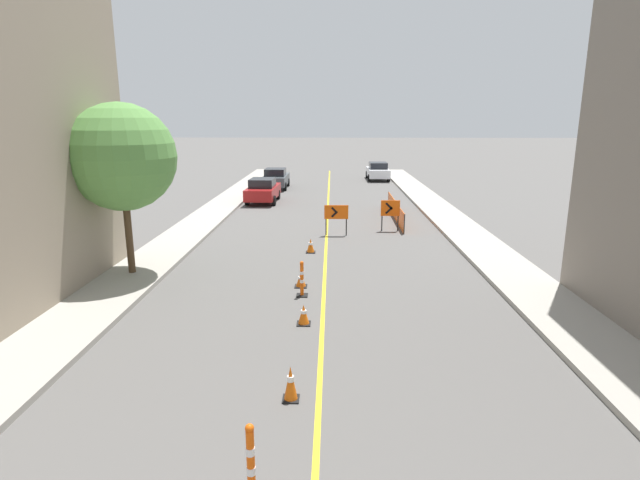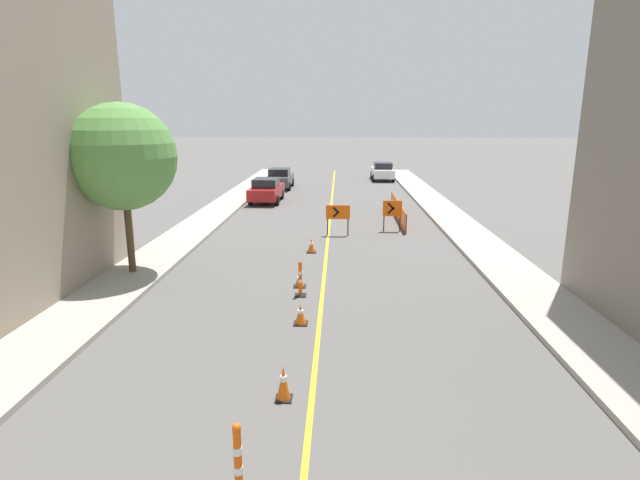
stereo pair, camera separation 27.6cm
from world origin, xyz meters
name	(u,v)px [view 1 (the left image)]	position (x,y,z in m)	size (l,w,h in m)	color
lane_stripe	(327,225)	(0.00, 27.80, 0.00)	(0.12, 55.60, 0.01)	gold
sidewalk_left	(200,223)	(-6.66, 27.80, 0.08)	(2.17, 55.60, 0.15)	#9E998E
sidewalk_right	(456,225)	(6.66, 27.80, 0.08)	(2.17, 55.60, 0.15)	#9E998E
traffic_cone_third	(291,383)	(-0.55, 11.28, 0.35)	(0.33, 0.33, 0.72)	black
traffic_cone_fourth	(304,315)	(-0.50, 15.00, 0.28)	(0.37, 0.37, 0.56)	black
traffic_cone_fifth	(301,280)	(-0.77, 18.09, 0.24)	(0.41, 0.41, 0.48)	black
traffic_cone_farthest	(311,246)	(-0.63, 22.41, 0.29)	(0.39, 0.39, 0.59)	black
delineator_post_front	(251,470)	(-0.89, 8.52, 0.57)	(0.38, 0.38, 1.30)	black
delineator_post_rear	(302,281)	(-0.68, 17.21, 0.48)	(0.35, 0.35, 1.13)	black
arrow_barricade_primary	(336,214)	(0.45, 25.55, 1.05)	(1.13, 0.10, 1.45)	#EF560C
arrow_barricade_secondary	(390,210)	(3.10, 26.57, 1.07)	(0.92, 0.08, 1.53)	#EF560C
safety_mesh_fence	(395,210)	(3.74, 29.62, 0.49)	(0.11, 7.57, 0.97)	#EF560C
parked_car_curb_near	(263,190)	(-4.30, 35.08, 0.80)	(1.95, 4.36, 1.59)	maroon
parked_car_curb_mid	(276,178)	(-4.21, 41.80, 0.80)	(1.94, 4.32, 1.59)	#474C51
parked_car_curb_far	(378,171)	(4.37, 47.64, 0.80)	(1.94, 4.32, 1.59)	silver
street_tree_left_near	(122,157)	(-6.77, 19.07, 4.15)	(3.59, 3.59, 5.79)	#4C3823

